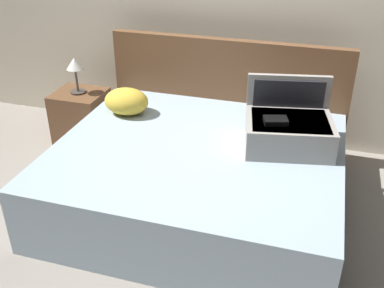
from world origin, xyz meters
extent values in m
plane|color=gray|center=(0.00, 0.00, 0.00)|extent=(12.00, 12.00, 0.00)
cube|color=#99ADBC|center=(0.00, 0.40, 0.25)|extent=(2.01, 1.73, 0.49)
cube|color=brown|center=(0.00, 1.31, 0.51)|extent=(2.05, 0.08, 1.02)
cube|color=gray|center=(0.61, 0.59, 0.60)|extent=(0.67, 0.56, 0.21)
cube|color=#28282D|center=(0.61, 0.59, 0.63)|extent=(0.59, 0.49, 0.15)
cube|color=black|center=(0.52, 0.52, 0.72)|extent=(0.18, 0.15, 0.04)
cube|color=gray|center=(0.56, 0.83, 0.72)|extent=(0.59, 0.15, 0.45)
cube|color=#28282D|center=(0.56, 0.81, 0.72)|extent=(0.50, 0.11, 0.38)
ellipsoid|color=gold|center=(-0.71, 0.79, 0.60)|extent=(0.37, 0.29, 0.21)
cube|color=brown|center=(-1.28, 1.02, 0.26)|extent=(0.44, 0.40, 0.51)
cylinder|color=#3F3833|center=(-1.28, 1.02, 0.52)|extent=(0.14, 0.14, 0.01)
cylinder|color=#4C443D|center=(-1.28, 1.02, 0.63)|extent=(0.02, 0.02, 0.21)
cone|color=white|center=(-1.28, 1.02, 0.78)|extent=(0.14, 0.14, 0.10)
camera|label=1|loc=(0.77, -2.28, 2.07)|focal=42.50mm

